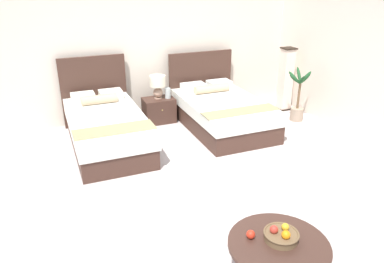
% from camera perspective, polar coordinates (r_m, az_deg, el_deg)
% --- Properties ---
extents(ground_plane, '(9.65, 9.41, 0.02)m').
position_cam_1_polar(ground_plane, '(5.13, 2.57, -7.94)').
color(ground_plane, '#BDB2B0').
extents(wall_back, '(9.65, 0.12, 2.55)m').
position_cam_1_polar(wall_back, '(7.26, -7.05, 12.20)').
color(wall_back, beige).
rests_on(wall_back, ground).
extents(wall_side_right, '(0.12, 5.01, 2.55)m').
position_cam_1_polar(wall_side_right, '(6.71, 25.77, 9.18)').
color(wall_side_right, beige).
rests_on(wall_side_right, ground).
extents(bed_near_window, '(1.17, 2.20, 1.27)m').
position_cam_1_polar(bed_near_window, '(6.23, -12.91, 0.69)').
color(bed_near_window, '#402820').
rests_on(bed_near_window, ground).
extents(bed_near_corner, '(1.31, 2.09, 1.20)m').
position_cam_1_polar(bed_near_corner, '(6.83, 4.46, 3.11)').
color(bed_near_corner, '#402820').
rests_on(bed_near_corner, ground).
extents(nightstand, '(0.57, 0.42, 0.46)m').
position_cam_1_polar(nightstand, '(7.10, -5.04, 3.26)').
color(nightstand, '#402820').
rests_on(nightstand, ground).
extents(table_lamp, '(0.29, 0.29, 0.43)m').
position_cam_1_polar(table_lamp, '(6.97, -5.24, 7.18)').
color(table_lamp, tan).
rests_on(table_lamp, nightstand).
extents(vase, '(0.11, 0.11, 0.19)m').
position_cam_1_polar(vase, '(7.01, -3.69, 5.84)').
color(vase, silver).
rests_on(vase, nightstand).
extents(coffee_table, '(0.91, 0.91, 0.42)m').
position_cam_1_polar(coffee_table, '(3.62, 12.93, -17.39)').
color(coffee_table, '#402820').
rests_on(coffee_table, ground).
extents(fruit_bowl, '(0.32, 0.32, 0.15)m').
position_cam_1_polar(fruit_bowl, '(3.57, 13.39, -15.06)').
color(fruit_bowl, brown).
rests_on(fruit_bowl, coffee_table).
extents(loose_apple, '(0.08, 0.08, 0.08)m').
position_cam_1_polar(loose_apple, '(3.55, 8.91, -15.20)').
color(loose_apple, red).
rests_on(loose_apple, coffee_table).
extents(floor_lamp_corner, '(0.25, 0.25, 1.27)m').
position_cam_1_polar(floor_lamp_corner, '(7.85, 14.06, 7.69)').
color(floor_lamp_corner, black).
rests_on(floor_lamp_corner, ground).
extents(potted_palm, '(0.49, 0.50, 1.01)m').
position_cam_1_polar(potted_palm, '(7.38, 15.77, 4.23)').
color(potted_palm, gray).
rests_on(potted_palm, ground).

